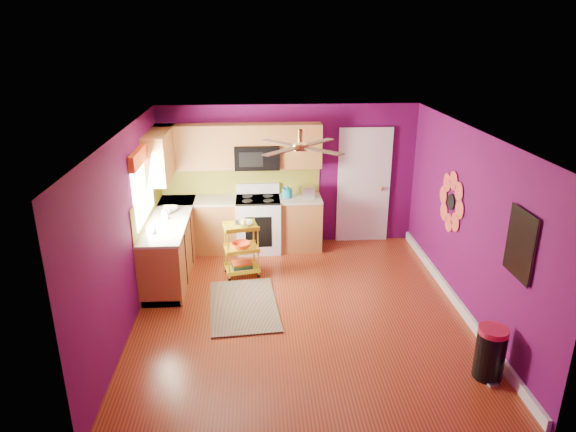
{
  "coord_description": "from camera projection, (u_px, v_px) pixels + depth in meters",
  "views": [
    {
      "loc": [
        -0.57,
        -6.24,
        3.72
      ],
      "look_at": [
        -0.14,
        0.4,
        1.26
      ],
      "focal_mm": 32.0,
      "sensor_mm": 36.0,
      "label": 1
    }
  ],
  "objects": [
    {
      "name": "ceiling_fan",
      "position": [
        300.0,
        146.0,
        6.56
      ],
      "size": [
        1.01,
        1.01,
        0.26
      ],
      "color": "#BF8C3F",
      "rests_on": "ground"
    },
    {
      "name": "right_wall_art",
      "position": [
        479.0,
        219.0,
        6.48
      ],
      "size": [
        0.04,
        2.74,
        1.04
      ],
      "color": "black",
      "rests_on": "ground"
    },
    {
      "name": "lower_cabinets",
      "position": [
        211.0,
        235.0,
        8.64
      ],
      "size": [
        2.81,
        2.31,
        0.94
      ],
      "color": "#965C29",
      "rests_on": "ground"
    },
    {
      "name": "soap_bottle_b",
      "position": [
        168.0,
        209.0,
        8.09
      ],
      "size": [
        0.12,
        0.12,
        0.15
      ],
      "primitive_type": "imported",
      "color": "white",
      "rests_on": "lower_cabinets"
    },
    {
      "name": "trash_can",
      "position": [
        490.0,
        353.0,
        5.71
      ],
      "size": [
        0.39,
        0.4,
        0.63
      ],
      "color": "black",
      "rests_on": "ground"
    },
    {
      "name": "soap_bottle_a",
      "position": [
        165.0,
        213.0,
        7.85
      ],
      "size": [
        0.09,
        0.1,
        0.21
      ],
      "primitive_type": "imported",
      "color": "#EA3F72",
      "rests_on": "lower_cabinets"
    },
    {
      "name": "ground",
      "position": [
        300.0,
        310.0,
        7.17
      ],
      "size": [
        5.0,
        5.0,
        0.0
      ],
      "primitive_type": "plane",
      "color": "maroon",
      "rests_on": "ground"
    },
    {
      "name": "teal_kettle",
      "position": [
        287.0,
        193.0,
        8.88
      ],
      "size": [
        0.18,
        0.18,
        0.21
      ],
      "color": "teal",
      "rests_on": "lower_cabinets"
    },
    {
      "name": "left_window",
      "position": [
        142.0,
        173.0,
        7.41
      ],
      "size": [
        0.08,
        1.35,
        1.08
      ],
      "color": "white",
      "rests_on": "ground"
    },
    {
      "name": "toaster",
      "position": [
        308.0,
        192.0,
        8.9
      ],
      "size": [
        0.22,
        0.15,
        0.18
      ],
      "primitive_type": "cube",
      "color": "beige",
      "rests_on": "lower_cabinets"
    },
    {
      "name": "rolling_cart",
      "position": [
        242.0,
        247.0,
        8.02
      ],
      "size": [
        0.59,
        0.48,
        0.94
      ],
      "color": "yellow",
      "rests_on": "ground"
    },
    {
      "name": "electric_range",
      "position": [
        258.0,
        223.0,
        9.0
      ],
      "size": [
        0.76,
        0.66,
        1.13
      ],
      "color": "white",
      "rests_on": "ground"
    },
    {
      "name": "counter_dish",
      "position": [
        170.0,
        209.0,
        8.23
      ],
      "size": [
        0.27,
        0.27,
        0.07
      ],
      "primitive_type": "imported",
      "color": "white",
      "rests_on": "lower_cabinets"
    },
    {
      "name": "panel_door",
      "position": [
        364.0,
        187.0,
        9.2
      ],
      "size": [
        0.95,
        0.11,
        2.15
      ],
      "color": "white",
      "rests_on": "ground"
    },
    {
      "name": "room_envelope",
      "position": [
        303.0,
        200.0,
        6.6
      ],
      "size": [
        4.54,
        5.04,
        2.52
      ],
      "color": "#56094A",
      "rests_on": "ground"
    },
    {
      "name": "upper_cabinetry",
      "position": [
        215.0,
        150.0,
        8.5
      ],
      "size": [
        2.8,
        2.3,
        1.26
      ],
      "color": "#965C29",
      "rests_on": "ground"
    },
    {
      "name": "shag_rug",
      "position": [
        243.0,
        305.0,
        7.27
      ],
      "size": [
        1.06,
        1.59,
        0.02
      ],
      "primitive_type": "cube",
      "rotation": [
        0.0,
        0.0,
        0.09
      ],
      "color": "black",
      "rests_on": "ground"
    },
    {
      "name": "counter_cup",
      "position": [
        153.0,
        231.0,
        7.33
      ],
      "size": [
        0.12,
        0.12,
        0.09
      ],
      "primitive_type": "imported",
      "color": "white",
      "rests_on": "lower_cabinets"
    }
  ]
}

